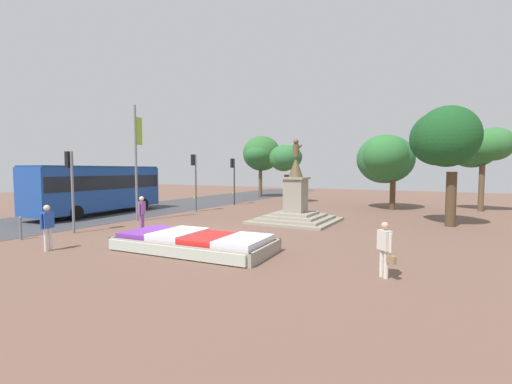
{
  "coord_description": "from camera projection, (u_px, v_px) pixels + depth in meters",
  "views": [
    {
      "loc": [
        10.5,
        -12.52,
        3.06
      ],
      "look_at": [
        1.9,
        3.14,
        1.91
      ],
      "focal_mm": 24.0,
      "sensor_mm": 36.0,
      "label": 1
    }
  ],
  "objects": [
    {
      "name": "ground_plane",
      "position": [
        189.0,
        235.0,
        16.19
      ],
      "size": [
        83.65,
        83.65,
        0.0
      ],
      "primitive_type": "plane",
      "color": "brown"
    },
    {
      "name": "street_asphalt_strip",
      "position": [
        63.0,
        220.0,
        20.96
      ],
      "size": [
        7.75,
        73.2,
        0.01
      ],
      "primitive_type": "cube",
      "color": "#3D3D42",
      "rests_on": "ground_plane"
    },
    {
      "name": "flower_planter",
      "position": [
        193.0,
        242.0,
        13.01
      ],
      "size": [
        6.31,
        3.11,
        0.68
      ],
      "color": "#38281C",
      "rests_on": "ground_plane"
    },
    {
      "name": "statue_monument",
      "position": [
        296.0,
        207.0,
        20.14
      ],
      "size": [
        4.58,
        4.58,
        4.85
      ],
      "color": "gray",
      "rests_on": "ground_plane"
    },
    {
      "name": "traffic_light_near_crossing",
      "position": [
        71.0,
        176.0,
        16.45
      ],
      "size": [
        0.41,
        0.29,
        3.95
      ],
      "color": "slate",
      "rests_on": "ground_plane"
    },
    {
      "name": "traffic_light_mid_block",
      "position": [
        195.0,
        173.0,
        25.05
      ],
      "size": [
        0.42,
        0.3,
        4.19
      ],
      "color": "#4C5156",
      "rests_on": "ground_plane"
    },
    {
      "name": "traffic_light_far_corner",
      "position": [
        233.0,
        173.0,
        29.89
      ],
      "size": [
        0.42,
        0.31,
        4.05
      ],
      "color": "#2D2D33",
      "rests_on": "ground_plane"
    },
    {
      "name": "banner_pole",
      "position": [
        136.0,
        160.0,
        20.3
      ],
      "size": [
        0.14,
        0.69,
        6.87
      ],
      "color": "slate",
      "rests_on": "ground_plane"
    },
    {
      "name": "city_bus",
      "position": [
        98.0,
        187.0,
        23.5
      ],
      "size": [
        3.18,
        9.69,
        3.32
      ],
      "color": "#1E4799",
      "rests_on": "ground_plane"
    },
    {
      "name": "pedestrian_with_handbag",
      "position": [
        385.0,
        247.0,
        9.65
      ],
      "size": [
        0.59,
        0.55,
        1.6
      ],
      "color": "beige",
      "rests_on": "ground_plane"
    },
    {
      "name": "pedestrian_near_planter",
      "position": [
        142.0,
        211.0,
        16.78
      ],
      "size": [
        0.33,
        0.55,
        1.77
      ],
      "color": "#8C4C99",
      "rests_on": "ground_plane"
    },
    {
      "name": "pedestrian_crossing_plaza",
      "position": [
        47.0,
        224.0,
        12.89
      ],
      "size": [
        0.27,
        0.57,
        1.74
      ],
      "color": "beige",
      "rests_on": "ground_plane"
    },
    {
      "name": "kerb_bollard_mid_a",
      "position": [
        21.0,
        228.0,
        15.0
      ],
      "size": [
        0.12,
        0.12,
        1.03
      ],
      "color": "slate",
      "rests_on": "ground_plane"
    },
    {
      "name": "park_tree_far_left",
      "position": [
        385.0,
        158.0,
        26.79
      ],
      "size": [
        4.38,
        5.35,
        5.83
      ],
      "color": "#4C3823",
      "rests_on": "ground_plane"
    },
    {
      "name": "park_tree_behind_statue",
      "position": [
        285.0,
        158.0,
        32.11
      ],
      "size": [
        3.21,
        2.7,
        5.42
      ],
      "color": "#4C3823",
      "rests_on": "ground_plane"
    },
    {
      "name": "park_tree_far_right",
      "position": [
        261.0,
        154.0,
        38.68
      ],
      "size": [
        4.25,
        4.45,
        6.91
      ],
      "color": "brown",
      "rests_on": "ground_plane"
    },
    {
      "name": "park_tree_street_side",
      "position": [
        444.0,
        138.0,
        18.69
      ],
      "size": [
        3.58,
        3.75,
        6.49
      ],
      "color": "#4C3823",
      "rests_on": "ground_plane"
    },
    {
      "name": "park_tree_mid_canopy",
      "position": [
        482.0,
        148.0,
        25.25
      ],
      "size": [
        4.24,
        3.45,
        6.15
      ],
      "color": "brown",
      "rests_on": "ground_plane"
    }
  ]
}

